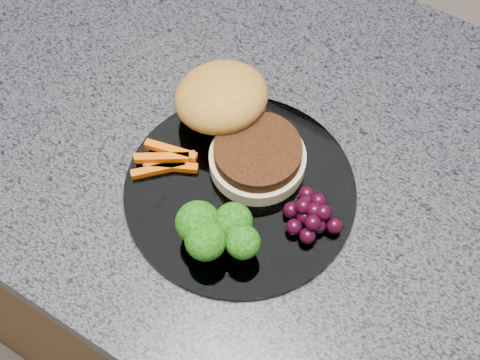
% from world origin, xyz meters
% --- Properties ---
extents(island_cabinet, '(1.20, 0.60, 0.86)m').
position_xyz_m(island_cabinet, '(0.00, 0.00, 0.43)').
color(island_cabinet, brown).
rests_on(island_cabinet, ground).
extents(countertop, '(1.20, 0.60, 0.04)m').
position_xyz_m(countertop, '(0.00, 0.00, 0.88)').
color(countertop, '#494A53').
rests_on(countertop, island_cabinet).
extents(plate, '(0.26, 0.26, 0.01)m').
position_xyz_m(plate, '(0.08, -0.08, 0.90)').
color(plate, white).
rests_on(plate, countertop).
extents(burger, '(0.21, 0.18, 0.06)m').
position_xyz_m(burger, '(0.03, -0.02, 0.93)').
color(burger, beige).
rests_on(burger, plate).
extents(carrot_sticks, '(0.07, 0.07, 0.02)m').
position_xyz_m(carrot_sticks, '(-0.01, -0.09, 0.91)').
color(carrot_sticks, '#CF5403').
rests_on(carrot_sticks, plate).
extents(broccoli, '(0.09, 0.08, 0.06)m').
position_xyz_m(broccoli, '(0.10, -0.15, 0.94)').
color(broccoli, olive).
rests_on(broccoli, plate).
extents(grape_bunch, '(0.07, 0.06, 0.03)m').
position_xyz_m(grape_bunch, '(0.17, -0.07, 0.92)').
color(grape_bunch, black).
rests_on(grape_bunch, plate).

